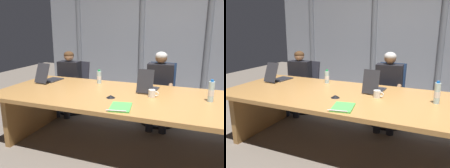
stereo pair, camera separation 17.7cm
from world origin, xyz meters
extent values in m
plane|color=#6B6056|center=(0.00, 0.00, 0.00)|extent=(11.80, 11.80, 0.00)
cube|color=#B77F42|center=(0.00, 0.00, 0.70)|extent=(3.96, 1.34, 0.05)
cube|color=black|center=(0.00, 0.00, 0.63)|extent=(3.36, 0.10, 0.06)
cube|color=olive|center=(-1.73, 0.00, 0.34)|extent=(0.08, 1.14, 0.67)
cube|color=gray|center=(0.00, 2.41, 1.57)|extent=(5.90, 0.10, 3.14)
cylinder|color=slate|center=(-2.19, 2.35, 1.57)|extent=(0.12, 0.12, 3.08)
cylinder|color=slate|center=(-0.64, 2.35, 1.57)|extent=(0.12, 0.12, 3.08)
cylinder|color=slate|center=(0.72, 2.35, 1.57)|extent=(0.12, 0.12, 3.08)
cube|color=#2D2D33|center=(-1.62, 0.36, 0.73)|extent=(0.25, 0.34, 0.02)
cube|color=black|center=(-1.62, 0.39, 0.74)|extent=(0.21, 0.19, 0.00)
cube|color=#2D2D33|center=(-1.64, 0.14, 0.88)|extent=(0.23, 0.14, 0.29)
cube|color=black|center=(-1.64, 0.15, 0.88)|extent=(0.21, 0.12, 0.26)
cube|color=#2D2D33|center=(-0.04, 0.33, 0.73)|extent=(0.24, 0.34, 0.02)
cube|color=black|center=(-0.04, 0.35, 0.74)|extent=(0.19, 0.19, 0.00)
cube|color=#2D2D33|center=(-0.05, 0.13, 0.89)|extent=(0.22, 0.09, 0.30)
cube|color=black|center=(-0.05, 0.14, 0.89)|extent=(0.20, 0.08, 0.27)
cube|color=#2D2D38|center=(-1.61, 0.98, 0.43)|extent=(0.53, 0.53, 0.08)
cube|color=#2D2D38|center=(-1.58, 1.20, 0.69)|extent=(0.44, 0.16, 0.46)
cylinder|color=#262628|center=(-1.61, 0.98, 0.21)|extent=(0.05, 0.05, 0.35)
cylinder|color=black|center=(-1.61, 0.98, 0.02)|extent=(0.60, 0.60, 0.04)
cube|color=navy|center=(0.01, 0.98, 0.43)|extent=(0.50, 0.50, 0.08)
cube|color=navy|center=(0.02, 1.20, 0.73)|extent=(0.44, 0.14, 0.52)
cylinder|color=#262628|center=(0.01, 0.98, 0.21)|extent=(0.05, 0.05, 0.35)
cylinder|color=black|center=(0.01, 0.98, 0.02)|extent=(0.60, 0.60, 0.04)
cube|color=black|center=(-1.65, 0.96, 0.71)|extent=(0.41, 0.25, 0.48)
sphere|color=tan|center=(-1.65, 0.96, 1.04)|extent=(0.18, 0.18, 0.18)
ellipsoid|color=#472D19|center=(-1.65, 0.96, 1.07)|extent=(0.18, 0.18, 0.13)
cylinder|color=black|center=(-1.48, 0.97, 0.76)|extent=(0.08, 0.14, 0.27)
cylinder|color=tan|center=(-1.47, 0.76, 0.64)|extent=(0.09, 0.30, 0.06)
cylinder|color=black|center=(-1.82, 0.94, 0.76)|extent=(0.08, 0.14, 0.27)
cylinder|color=tan|center=(-1.80, 0.73, 0.64)|extent=(0.09, 0.30, 0.06)
cylinder|color=#262833|center=(-1.53, 0.77, 0.44)|extent=(0.16, 0.41, 0.13)
cylinder|color=#262833|center=(-1.52, 0.59, 0.22)|extent=(0.11, 0.11, 0.45)
cylinder|color=#262833|center=(-1.73, 0.75, 0.44)|extent=(0.16, 0.41, 0.13)
cylinder|color=#262833|center=(-1.72, 0.57, 0.22)|extent=(0.11, 0.11, 0.45)
cube|color=black|center=(0.01, 0.96, 0.73)|extent=(0.42, 0.25, 0.53)
sphere|color=#8C6647|center=(0.01, 0.96, 1.09)|extent=(0.19, 0.19, 0.19)
ellipsoid|color=#B2ADA8|center=(0.01, 0.96, 1.12)|extent=(0.19, 0.19, 0.14)
cylinder|color=black|center=(0.19, 0.97, 0.81)|extent=(0.08, 0.14, 0.27)
cylinder|color=#8C6647|center=(0.20, 0.76, 0.69)|extent=(0.08, 0.30, 0.06)
cylinder|color=black|center=(-0.16, 0.95, 0.81)|extent=(0.08, 0.14, 0.27)
cylinder|color=#8C6647|center=(-0.14, 0.74, 0.69)|extent=(0.08, 0.30, 0.06)
cylinder|color=#262833|center=(0.13, 0.76, 0.44)|extent=(0.16, 0.41, 0.13)
cylinder|color=#262833|center=(0.14, 0.58, 0.22)|extent=(0.11, 0.11, 0.45)
cylinder|color=#262833|center=(-0.07, 0.75, 0.44)|extent=(0.16, 0.41, 0.13)
cylinder|color=#262833|center=(-0.06, 0.57, 0.22)|extent=(0.11, 0.11, 0.45)
cylinder|color=silver|center=(-0.83, 0.46, 0.82)|extent=(0.07, 0.07, 0.19)
cylinder|color=white|center=(-0.83, 0.46, 0.81)|extent=(0.07, 0.07, 0.06)
cylinder|color=green|center=(-0.83, 0.46, 0.92)|extent=(0.04, 0.04, 0.02)
cylinder|color=silver|center=(0.73, 0.09, 0.84)|extent=(0.06, 0.06, 0.24)
cylinder|color=white|center=(0.73, 0.09, 0.83)|extent=(0.07, 0.07, 0.07)
cylinder|color=blue|center=(0.73, 0.09, 0.97)|extent=(0.04, 0.04, 0.02)
cylinder|color=white|center=(0.06, 0.04, 0.77)|extent=(0.09, 0.09, 0.09)
torus|color=white|center=(0.11, 0.04, 0.77)|extent=(0.06, 0.01, 0.06)
cone|color=black|center=(-0.40, -0.18, 0.74)|extent=(0.11, 0.11, 0.03)
cube|color=#4CB74C|center=(-0.18, -0.47, 0.73)|extent=(0.27, 0.33, 0.02)
cylinder|color=silver|center=(-0.18, -0.62, 0.74)|extent=(0.21, 0.05, 0.01)
camera|label=1|loc=(0.55, -2.67, 1.56)|focal=36.74mm
camera|label=2|loc=(0.71, -2.60, 1.56)|focal=36.74mm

